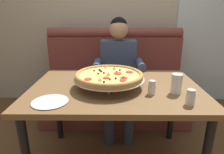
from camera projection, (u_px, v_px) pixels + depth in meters
back_wall_with_window at (115, 7)px, 2.79m from camera, size 6.00×0.12×2.80m
window_panel at (219, 6)px, 2.71m from camera, size 1.10×0.02×2.80m
booth_bench at (115, 86)px, 2.57m from camera, size 1.78×0.78×1.13m
dining_table at (115, 96)px, 1.60m from camera, size 1.34×0.92×0.76m
diner_main at (118, 69)px, 2.21m from camera, size 0.54×0.64×1.27m
pizza at (109, 76)px, 1.53m from camera, size 0.55×0.55×0.13m
shaker_pepper_flakes at (152, 88)px, 1.41m from camera, size 0.05×0.05×0.10m
shaker_parmesan at (190, 98)px, 1.24m from camera, size 0.06×0.06×0.10m
plate_near_left at (50, 101)px, 1.29m from camera, size 0.24×0.24×0.02m
drinking_glass at (176, 85)px, 1.42m from camera, size 0.08×0.08×0.15m
patio_chair at (199, 59)px, 3.51m from camera, size 0.43×0.43×0.86m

